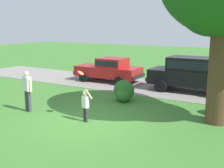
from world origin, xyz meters
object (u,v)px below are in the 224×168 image
object	(u,v)px
parked_suv	(191,73)
child_thrower	(85,103)
parked_sedan	(110,69)
adult_onlooker	(27,89)
frisbee	(81,73)

from	to	relation	value
parked_suv	child_thrower	bearing A→B (deg)	-106.93
parked_sedan	child_thrower	xyz separation A→B (m)	(3.22, -7.10, -0.13)
child_thrower	adult_onlooker	size ratio (longest dim) A/B	0.74
child_thrower	frisbee	world-z (taller)	frisbee
parked_suv	adult_onlooker	xyz separation A→B (m)	(-4.98, -7.11, -0.09)
child_thrower	parked_suv	bearing A→B (deg)	73.07
frisbee	parked_suv	bearing A→B (deg)	69.62
child_thrower	frisbee	distance (m)	1.18
parked_suv	frisbee	world-z (taller)	parked_suv
frisbee	adult_onlooker	distance (m)	2.66
frisbee	adult_onlooker	xyz separation A→B (m)	(-2.49, -0.43, -0.82)
parked_suv	child_thrower	distance (m)	7.25
parked_suv	frisbee	xyz separation A→B (m)	(-2.48, -6.68, 0.73)
parked_suv	frisbee	distance (m)	7.17
parked_suv	parked_sedan	bearing A→B (deg)	178.19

